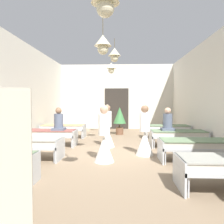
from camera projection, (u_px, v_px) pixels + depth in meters
The scene contains 14 objects.
ground_plane at pixel (112, 154), 6.83m from camera, with size 7.23×13.29×0.10m, color #8C755B.
room_shell at pixel (113, 93), 8.17m from camera, with size 7.03×12.89×3.82m.
bed_left_row_1 at pixel (26, 143), 5.97m from camera, with size 1.90×0.84×0.57m.
bed_right_row_1 at pixel (196, 145), 5.76m from camera, with size 1.90×0.84×0.57m.
bed_left_row_2 at pixel (50, 134), 7.87m from camera, with size 1.90×0.84×0.57m.
bed_right_row_2 at pixel (178, 134), 7.66m from camera, with size 1.90×0.84×0.57m.
bed_left_row_3 at pixel (64, 128), 9.76m from camera, with size 1.90×0.84×0.57m.
bed_right_row_3 at pixel (167, 128), 9.56m from camera, with size 1.90×0.84×0.57m.
nurse_near_aisle at pixel (145, 137), 6.46m from camera, with size 0.52×0.52×1.49m.
nurse_mid_aisle at pixel (104, 142), 5.71m from camera, with size 0.52×0.52×1.49m.
nurse_far_aisle at pixel (107, 132), 7.67m from camera, with size 0.52×0.52×1.49m.
patient_seated_primary at pixel (168, 122), 7.71m from camera, with size 0.44×0.44×0.80m.
patient_seated_secondary at pixel (59, 122), 7.78m from camera, with size 0.44×0.44×0.80m.
potted_plant at pixel (120, 117), 10.71m from camera, with size 0.61×0.61×1.34m.
Camera 1 is at (0.32, -6.77, 1.53)m, focal length 35.36 mm.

